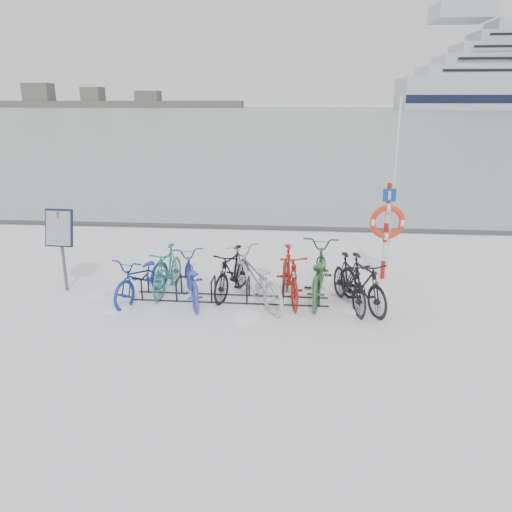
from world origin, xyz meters
name	(u,v)px	position (x,y,z in m)	size (l,w,h in m)	color
ground	(231,300)	(0.00, 0.00, 0.00)	(900.00, 900.00, 0.00)	white
ice_sheet	(298,113)	(0.00, 155.00, 0.01)	(400.00, 298.00, 0.02)	#9AA8AE
quay_edge	(256,228)	(0.00, 5.90, 0.05)	(400.00, 0.25, 0.10)	#3F3F42
bike_rack	(231,291)	(0.00, 0.00, 0.18)	(4.00, 0.48, 0.46)	black
info_board	(60,233)	(-3.61, 0.19, 1.29)	(0.61, 0.26, 1.79)	#595B5E
lifebuoy_station	(387,222)	(3.31, 1.52, 1.35)	(0.77, 0.22, 4.01)	#AB140D
shoreline	(72,102)	(-122.02, 260.00, 2.79)	(180.00, 12.00, 9.50)	#4B4B4B
bike_0	(143,276)	(-1.80, -0.09, 0.50)	(0.66, 1.91, 1.00)	navy
bike_1	(167,269)	(-1.40, 0.35, 0.51)	(0.48, 1.69, 1.02)	#216F71
bike_2	(191,277)	(-0.81, -0.07, 0.50)	(0.66, 1.90, 1.00)	#3540B4
bike_3	(232,271)	(0.00, 0.31, 0.52)	(0.49, 1.73, 1.04)	black
bike_4	(255,276)	(0.52, -0.10, 0.56)	(0.74, 2.13, 1.12)	#B1B4B9
bike_5	(290,274)	(1.21, 0.11, 0.56)	(0.53, 1.88, 1.13)	maroon
bike_6	(318,271)	(1.78, 0.32, 0.58)	(0.77, 2.20, 1.16)	#2D5F31
bike_7	(349,281)	(2.38, -0.11, 0.53)	(0.50, 1.77, 1.06)	black
bike_8	(363,281)	(2.64, -0.13, 0.53)	(0.50, 1.78, 1.07)	black
snow_drifts	(234,305)	(0.10, -0.28, 0.00)	(5.81, 2.22, 0.24)	white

